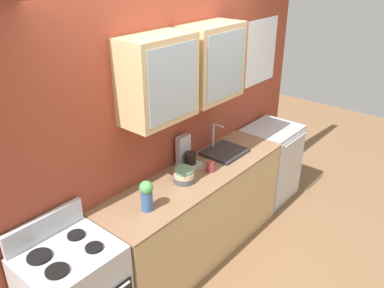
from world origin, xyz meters
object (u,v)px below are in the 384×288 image
at_px(coffee_maker, 186,154).
at_px(vase, 147,195).
at_px(sink_faucet, 224,151).
at_px(cup_near_sink, 211,166).
at_px(bowl_stack, 184,175).
at_px(dishwasher, 270,163).

bearing_deg(coffee_maker, vase, -162.09).
relative_size(sink_faucet, cup_near_sink, 3.55).
relative_size(cup_near_sink, coffee_maker, 0.39).
height_order(bowl_stack, dishwasher, bowl_stack).
relative_size(bowl_stack, coffee_maker, 0.68).
distance_m(cup_near_sink, dishwasher, 1.36).
bearing_deg(dishwasher, bowl_stack, 179.62).
bearing_deg(dishwasher, vase, -178.63).
xyz_separation_m(bowl_stack, vase, (-0.51, -0.06, 0.08)).
distance_m(vase, dishwasher, 2.15).
height_order(dishwasher, coffee_maker, coffee_maker).
height_order(sink_faucet, dishwasher, sink_faucet).
distance_m(vase, cup_near_sink, 0.81).
relative_size(sink_faucet, coffee_maker, 1.39).
xyz_separation_m(sink_faucet, dishwasher, (0.88, -0.06, -0.48)).
distance_m(cup_near_sink, coffee_maker, 0.27).
bearing_deg(vase, coffee_maker, 17.91).
height_order(cup_near_sink, dishwasher, cup_near_sink).
distance_m(bowl_stack, coffee_maker, 0.32).
bearing_deg(sink_faucet, bowl_stack, -175.70).
xyz_separation_m(vase, cup_near_sink, (0.80, -0.01, -0.09)).
relative_size(bowl_stack, cup_near_sink, 1.73).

